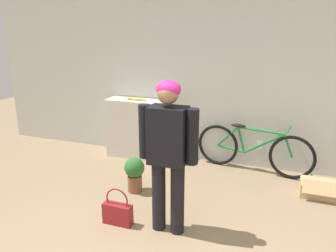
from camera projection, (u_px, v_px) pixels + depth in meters
name	position (u px, v px, depth m)	size (l,w,h in m)	color
wall_back	(226.00, 79.00, 4.77)	(8.00, 0.07, 2.60)	silver
side_shelf	(138.00, 129.00, 5.23)	(0.98, 0.36, 0.93)	beige
person	(168.00, 146.00, 3.13)	(0.60, 0.24, 1.55)	black
bicycle	(253.00, 149.00, 4.69)	(1.68, 0.46, 0.69)	black
banana	(136.00, 99.00, 5.07)	(0.35, 0.10, 0.04)	#EAD64C
handbag	(118.00, 212.00, 3.45)	(0.32, 0.11, 0.41)	maroon
cardboard_box	(323.00, 189.00, 4.04)	(0.53, 0.37, 0.24)	tan
potted_plant	(135.00, 172.00, 4.12)	(0.26, 0.26, 0.45)	brown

